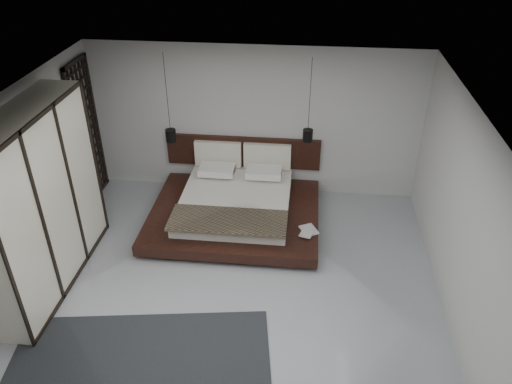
# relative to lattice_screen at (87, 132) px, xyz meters

# --- Properties ---
(floor) EXTENTS (6.00, 6.00, 0.00)m
(floor) POSITION_rel_lattice_screen_xyz_m (2.95, -2.45, -1.30)
(floor) COLOR #989BA1
(floor) RESTS_ON ground
(ceiling) EXTENTS (6.00, 6.00, 0.00)m
(ceiling) POSITION_rel_lattice_screen_xyz_m (2.95, -2.45, 1.50)
(ceiling) COLOR white
(ceiling) RESTS_ON wall_back
(wall_back) EXTENTS (6.00, 0.00, 6.00)m
(wall_back) POSITION_rel_lattice_screen_xyz_m (2.95, 0.55, 0.10)
(wall_back) COLOR #ADADAB
(wall_back) RESTS_ON floor
(wall_left) EXTENTS (0.00, 6.00, 6.00)m
(wall_left) POSITION_rel_lattice_screen_xyz_m (-0.05, -2.45, 0.10)
(wall_left) COLOR #ADADAB
(wall_left) RESTS_ON floor
(wall_right) EXTENTS (0.00, 6.00, 6.00)m
(wall_right) POSITION_rel_lattice_screen_xyz_m (5.95, -2.45, 0.10)
(wall_right) COLOR #ADADAB
(wall_right) RESTS_ON floor
(lattice_screen) EXTENTS (0.05, 0.90, 2.60)m
(lattice_screen) POSITION_rel_lattice_screen_xyz_m (0.00, 0.00, 0.00)
(lattice_screen) COLOR black
(lattice_screen) RESTS_ON floor
(bed) EXTENTS (2.89, 2.44, 1.10)m
(bed) POSITION_rel_lattice_screen_xyz_m (2.74, -0.55, -1.01)
(bed) COLOR black
(bed) RESTS_ON floor
(book_lower) EXTENTS (0.35, 0.39, 0.03)m
(book_lower) POSITION_rel_lattice_screen_xyz_m (3.93, -1.22, -1.02)
(book_lower) COLOR #99724C
(book_lower) RESTS_ON bed
(book_upper) EXTENTS (0.26, 0.31, 0.02)m
(book_upper) POSITION_rel_lattice_screen_xyz_m (3.91, -1.25, -0.99)
(book_upper) COLOR #99724C
(book_upper) RESTS_ON book_lower
(pendant_left) EXTENTS (0.18, 0.18, 1.56)m
(pendant_left) POSITION_rel_lattice_screen_xyz_m (1.55, -0.08, 0.05)
(pendant_left) COLOR black
(pendant_left) RESTS_ON ceiling
(pendant_right) EXTENTS (0.17, 0.17, 1.43)m
(pendant_right) POSITION_rel_lattice_screen_xyz_m (3.93, -0.08, 0.18)
(pendant_right) COLOR black
(pendant_right) RESTS_ON ceiling
(wardrobe) EXTENTS (0.63, 2.69, 2.64)m
(wardrobe) POSITION_rel_lattice_screen_xyz_m (0.25, -2.38, 0.02)
(wardrobe) COLOR beige
(wardrobe) RESTS_ON floor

